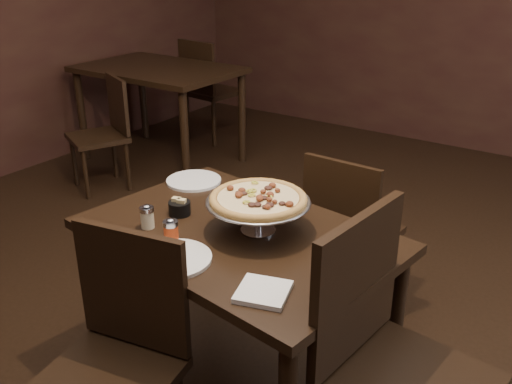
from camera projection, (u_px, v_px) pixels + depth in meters
The scene contains 16 objects.
room at pixel (287, 45), 1.90m from camera, with size 6.04×7.04×2.84m.
dining_table at pixel (238, 253), 2.18m from camera, with size 1.25×0.92×0.72m.
background_table at pixel (159, 80), 4.64m from camera, with size 1.27×0.85×0.79m.
pizza_stand at pixel (258, 199), 2.09m from camera, with size 0.39×0.39×0.16m.
parmesan_shaker at pixel (147, 217), 2.15m from camera, with size 0.05×0.05×0.10m.
pepper_flake_shaker at pixel (171, 231), 2.04m from camera, with size 0.06×0.06×0.10m.
packet_caddy at pixel (180, 207), 2.26m from camera, with size 0.09×0.09×0.07m.
napkin_stack at pixel (263, 292), 1.75m from camera, with size 0.16×0.16×0.02m, color white.
plate_left at pixel (194, 181), 2.58m from camera, with size 0.25×0.25×0.01m, color white.
plate_near at pixel (173, 259), 1.94m from camera, with size 0.27×0.27×0.01m, color white.
serving_spatula at pixel (270, 215), 1.98m from camera, with size 0.13×0.13×0.02m.
chair_far at pixel (349, 228), 2.75m from camera, with size 0.40×0.40×0.82m.
chair_near at pixel (116, 355), 1.86m from camera, with size 0.48×0.48×0.88m.
chair_side at pixel (388, 358), 1.76m from camera, with size 0.51×0.51×0.99m.
bg_chair_far at pixel (207, 87), 5.21m from camera, with size 0.48×0.48×0.93m.
bg_chair_near at pixel (106, 129), 4.21m from camera, with size 0.51×0.51×0.83m.
Camera 1 is at (1.07, -1.63, 1.71)m, focal length 40.00 mm.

